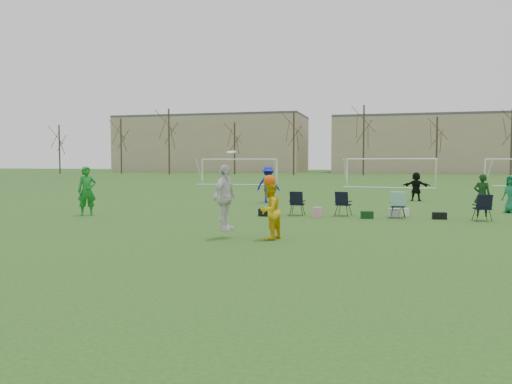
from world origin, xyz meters
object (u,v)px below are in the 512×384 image
(goal_left, at_px, (239,164))
(fielder_blue, at_px, (268,184))
(goal_mid, at_px, (390,165))
(fielder_green_near, at_px, (87,191))
(fielder_green_far, at_px, (512,194))
(center_contest, at_px, (245,203))
(fielder_black, at_px, (416,186))

(goal_left, bearing_deg, fielder_blue, -74.30)
(fielder_blue, relative_size, goal_mid, 0.26)
(fielder_green_near, distance_m, fielder_blue, 9.80)
(fielder_green_far, xyz_separation_m, center_contest, (-8.89, -9.69, 0.20))
(goal_mid, bearing_deg, center_contest, -93.63)
(fielder_green_near, xyz_separation_m, fielder_black, (13.16, 11.25, -0.19))
(fielder_black, bearing_deg, fielder_green_far, 131.36)
(fielder_blue, distance_m, fielder_green_far, 11.45)
(fielder_green_near, xyz_separation_m, fielder_blue, (5.53, 8.08, -0.02))
(fielder_green_near, relative_size, center_contest, 0.80)
(goal_mid, bearing_deg, fielder_green_far, -73.09)
(fielder_black, distance_m, goal_left, 22.94)
(fielder_blue, bearing_deg, fielder_green_far, 170.11)
(center_contest, height_order, goal_mid, goal_mid)
(fielder_green_near, bearing_deg, goal_left, 54.57)
(center_contest, bearing_deg, fielder_green_far, 47.49)
(fielder_black, height_order, goal_left, goal_left)
(fielder_blue, relative_size, fielder_black, 1.21)
(fielder_green_near, height_order, center_contest, center_contest)
(fielder_green_near, height_order, fielder_black, fielder_green_near)
(goal_mid, bearing_deg, fielder_blue, -105.20)
(fielder_black, xyz_separation_m, center_contest, (-5.37, -15.50, 0.20))
(fielder_green_far, distance_m, center_contest, 13.15)
(fielder_green_near, bearing_deg, fielder_green_far, -21.62)
(fielder_green_far, height_order, goal_left, goal_left)
(fielder_black, height_order, center_contest, center_contest)
(goal_mid, bearing_deg, fielder_black, -81.16)
(fielder_green_near, height_order, goal_mid, goal_mid)
(center_contest, bearing_deg, fielder_black, 70.88)
(fielder_green_far, relative_size, center_contest, 0.65)
(center_contest, height_order, goal_left, goal_left)
(fielder_black, height_order, goal_mid, goal_mid)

